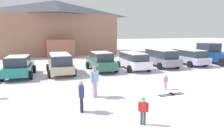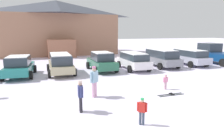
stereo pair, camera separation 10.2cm
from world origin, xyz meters
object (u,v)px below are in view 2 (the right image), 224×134
Objects in this scene: skier_child_in_pink_snowsuit at (166,81)px; parked_grey_wagon at (161,57)px; parked_green_coupe at (102,61)px; pickup_truck at (216,54)px; parked_silver_wagon at (189,57)px; pair_of_skis at (171,95)px; ski_lodge at (57,27)px; skier_teen_in_navy_coat at (80,94)px; parked_teal_hatchback at (19,66)px; parked_white_suv at (134,60)px; parked_beige_suv at (60,63)px; skier_child_in_red_jacket at (142,110)px; skier_adult_in_blue_parka at (94,80)px.

parked_grey_wagon is at bearing 60.06° from skier_child_in_pink_snowsuit.
pickup_truck is (12.96, 0.14, 0.15)m from parked_green_coupe.
parked_silver_wagon is 2.90× the size of pair_of_skis.
skier_teen_in_navy_coat is at bearing -91.15° from ski_lodge.
pickup_truck is at bearing 1.26° from parked_teal_hatchback.
parked_white_suv reaches higher than skier_teen_in_navy_coat.
parked_beige_suv is 2.90× the size of pair_of_skis.
parked_grey_wagon is (8.97, -15.50, -3.16)m from ski_lodge.
parked_green_coupe is at bearing 107.31° from skier_child_in_pink_snowsuit.
parked_green_coupe is 4.07× the size of skier_child_in_red_jacket.
parked_teal_hatchback is 2.72× the size of pair_of_skis.
skier_child_in_pink_snowsuit is at bearing 73.80° from pair_of_skis.
skier_child_in_red_jacket is at bearing -112.69° from parked_white_suv.
ski_lodge is at bearing 93.24° from skier_child_in_red_jacket.
ski_lodge reaches higher than skier_child_in_pink_snowsuit.
skier_child_in_red_jacket is 0.63× the size of skier_adult_in_blue_parka.
skier_adult_in_blue_parka is at bearing -140.23° from parked_grey_wagon.
parked_green_coupe is 0.74× the size of pickup_truck.
ski_lodge is 26.51m from skier_child_in_red_jacket.
parked_grey_wagon is 13.10m from skier_child_in_red_jacket.
parked_green_coupe reaches higher than parked_white_suv.
skier_teen_in_navy_coat is 5.26m from pair_of_skis.
parked_beige_suv reaches higher than parked_teal_hatchback.
parked_white_suv is at bearing -170.84° from parked_grey_wagon.
skier_teen_in_navy_coat is at bearing -171.36° from pair_of_skis.
parked_green_coupe is at bearing 71.55° from skier_adult_in_blue_parka.
parked_teal_hatchback is 3.00× the size of skier_teen_in_navy_coat.
ski_lodge is 4.18× the size of parked_green_coupe.
pickup_truck is (19.63, 0.43, 0.18)m from parked_teal_hatchback.
parked_beige_suv is 6.80m from skier_adult_in_blue_parka.
skier_child_in_pink_snowsuit is 5.75m from skier_teen_in_navy_coat.
parked_teal_hatchback is at bearing -178.74° from pickup_truck.
parked_green_coupe is (6.67, 0.29, 0.02)m from parked_teal_hatchback.
parked_grey_wagon is at bearing 9.16° from parked_white_suv.
parked_grey_wagon reaches higher than skier_child_in_pink_snowsuit.
ski_lodge is at bearing 135.52° from pickup_truck.
pickup_truck reaches higher than skier_teen_in_navy_coat.
parked_silver_wagon is 3.49m from pickup_truck.
parked_white_suv is 10.05m from pickup_truck.
parked_grey_wagon is 6.82m from pickup_truck.
parked_green_coupe is 1.00× the size of parked_white_suv.
skier_teen_in_navy_coat is (-1.97, 1.94, 0.20)m from skier_child_in_red_jacket.
ski_lodge is 24.52m from skier_teen_in_navy_coat.
pickup_truck is 16.78m from skier_adult_in_blue_parka.
ski_lodge reaches higher than parked_beige_suv.
parked_grey_wagon is at bearing 179.00° from parked_silver_wagon.
pair_of_skis is (5.39, -7.68, -0.88)m from parked_beige_suv.
parked_silver_wagon is 15.49m from skier_teen_in_navy_coat.
parked_grey_wagon is at bearing 42.92° from skier_teen_in_navy_coat.
parked_grey_wagon is (6.14, 0.15, 0.08)m from parked_green_coupe.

